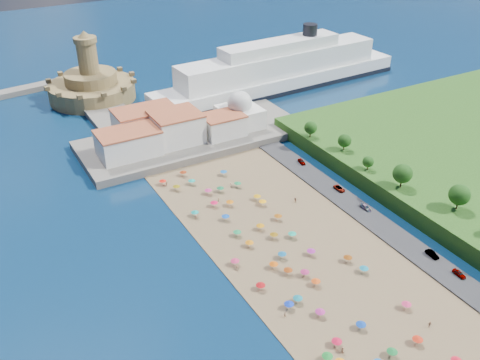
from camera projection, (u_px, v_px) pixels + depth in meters
ground at (270, 245)px, 155.34m from camera, size 700.00×700.00×0.00m
terrace at (194, 138)px, 213.67m from camera, size 90.00×36.00×3.00m
jetty at (113, 119)px, 230.73m from camera, size 18.00×70.00×2.40m
waterfront_buildings at (162, 129)px, 205.38m from camera, size 57.00×29.00×11.00m
domed_building at (240, 112)px, 216.93m from camera, size 16.00×16.00×15.00m
fortress at (92, 85)px, 250.50m from camera, size 40.00×40.00×32.40m
cruise_ship at (279, 72)px, 261.39m from camera, size 135.60×25.97×29.45m
beach_parasols at (287, 260)px, 145.79m from camera, size 31.73×115.63×2.20m
beachgoers at (273, 250)px, 151.38m from camera, size 34.26×101.81×1.84m
parked_cars at (368, 209)px, 169.15m from camera, size 2.33×76.57×1.42m
hillside_trees at (424, 187)px, 163.69m from camera, size 16.32×107.78×8.21m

